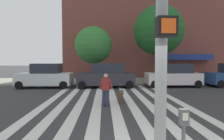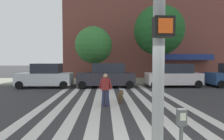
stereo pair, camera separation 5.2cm
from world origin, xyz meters
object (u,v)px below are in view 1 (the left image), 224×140
Objects in this scene: parking_meter_curbside at (183,138)px; parked_car_near_curb at (46,76)px; parked_car_third_in_line at (173,76)px; street_tree_middle at (158,30)px; pedestrian_dog_walker at (106,88)px; dog_on_leash at (121,94)px; street_tree_nearest at (93,45)px; parked_car_behind_first at (106,76)px.

parked_car_near_curb is (-6.26, 12.64, -0.06)m from parking_meter_curbside.
street_tree_middle reaches higher than parked_car_third_in_line.
pedestrian_dog_walker is at bearing -52.14° from parked_car_near_curb.
street_tree_nearest is at bearing 102.99° from dog_on_leash.
pedestrian_dog_walker is at bearing -90.87° from parked_car_behind_first.
parked_car_behind_first is (-1.09, 12.64, -0.03)m from parking_meter_curbside.
parked_car_third_in_line is (11.07, 0.00, 0.00)m from parked_car_near_curb.
parking_meter_curbside is 0.30× the size of parked_car_near_curb.
parked_car_third_in_line reaches higher than pedestrian_dog_walker.
dog_on_leash is (5.89, -5.76, -0.52)m from parked_car_near_curb.
street_tree_nearest is 6.70m from street_tree_middle.
dog_on_leash is (0.72, -5.76, -0.56)m from parked_car_behind_first.
street_tree_middle is 4.68× the size of pedestrian_dog_walker.
parked_car_behind_first is at bearing -65.72° from street_tree_nearest.
parked_car_near_curb is 8.26m from pedestrian_dog_walker.
parked_car_behind_first is 4.16m from street_tree_nearest.
pedestrian_dog_walker is (-0.10, -6.52, -0.07)m from parked_car_behind_first.
parked_car_behind_first is 0.88× the size of street_tree_nearest.
parking_meter_curbside is at bearing -79.01° from pedestrian_dog_walker.
parked_car_third_in_line is (5.90, -0.00, -0.03)m from parked_car_behind_first.
street_tree_nearest is at bearing 158.86° from parked_car_third_in_line.
street_tree_middle is 10.58m from dog_on_leash.
parked_car_third_in_line is 5.04m from street_tree_middle.
parked_car_behind_first is at bearing 97.13° from dog_on_leash.
pedestrian_dog_walker is (-6.00, -6.52, -0.04)m from parked_car_third_in_line.
parked_car_third_in_line is 8.19m from street_tree_nearest.
parked_car_near_curb reaches higher than parking_meter_curbside.
dog_on_leash is (-5.18, -5.76, -0.53)m from parked_car_third_in_line.
parked_car_near_curb is at bearing 116.34° from parking_meter_curbside.
parking_meter_curbside is at bearing -110.85° from parked_car_third_in_line.
parked_car_near_curb is 0.81× the size of street_tree_nearest.
street_tree_nearest reaches higher than parking_meter_curbside.
parked_car_near_curb is 0.93× the size of parked_car_behind_first.
parking_meter_curbside is 0.29× the size of parked_car_third_in_line.
parked_car_behind_first is 4.77× the size of dog_on_leash.
parked_car_near_curb is 5.60m from street_tree_nearest.
pedestrian_dog_walker is 1.60× the size of dog_on_leash.
parked_car_behind_first is 5.90m from parked_car_third_in_line.
street_tree_nearest is at bearing 177.19° from street_tree_middle.
dog_on_leash is (0.82, 0.76, -0.48)m from pedestrian_dog_walker.
street_tree_middle is (4.19, 15.08, 4.30)m from parking_meter_curbside.
parked_car_near_curb is 11.07m from parked_car_third_in_line.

